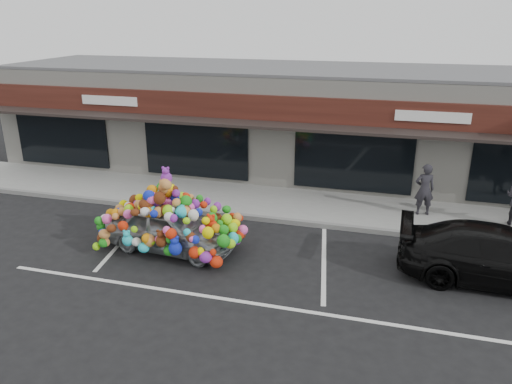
# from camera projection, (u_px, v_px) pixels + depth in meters

# --- Properties ---
(ground) EXTENTS (90.00, 90.00, 0.00)m
(ground) POSITION_uv_depth(u_px,v_px,m) (224.00, 253.00, 14.08)
(ground) COLOR black
(ground) RESTS_ON ground
(shop_building) EXTENTS (24.00, 7.20, 4.31)m
(shop_building) POSITION_uv_depth(u_px,v_px,m) (289.00, 119.00, 20.99)
(shop_building) COLOR silver
(shop_building) RESTS_ON ground
(sidewalk) EXTENTS (26.00, 3.00, 0.15)m
(sidewalk) POSITION_uv_depth(u_px,v_px,m) (261.00, 201.00, 17.68)
(sidewalk) COLOR gray
(sidewalk) RESTS_ON ground
(kerb) EXTENTS (26.00, 0.18, 0.16)m
(kerb) POSITION_uv_depth(u_px,v_px,m) (249.00, 217.00, 16.32)
(kerb) COLOR slate
(kerb) RESTS_ON ground
(parking_stripe_left) EXTENTS (0.73, 4.37, 0.01)m
(parking_stripe_left) POSITION_uv_depth(u_px,v_px,m) (126.00, 237.00, 15.07)
(parking_stripe_left) COLOR silver
(parking_stripe_left) RESTS_ON ground
(parking_stripe_mid) EXTENTS (0.73, 4.37, 0.01)m
(parking_stripe_mid) POSITION_uv_depth(u_px,v_px,m) (324.00, 262.00, 13.55)
(parking_stripe_mid) COLOR silver
(parking_stripe_mid) RESTS_ON ground
(lane_line) EXTENTS (14.00, 0.12, 0.01)m
(lane_line) POSITION_uv_depth(u_px,v_px,m) (273.00, 306.00, 11.48)
(lane_line) COLOR silver
(lane_line) RESTS_ON ground
(toy_car) EXTENTS (2.76, 4.19, 2.34)m
(toy_car) POSITION_uv_depth(u_px,v_px,m) (170.00, 223.00, 14.02)
(toy_car) COLOR #AAAEB5
(toy_car) RESTS_ON ground
(black_sedan) EXTENTS (2.11, 4.91, 1.41)m
(black_sedan) POSITION_uv_depth(u_px,v_px,m) (499.00, 256.00, 12.33)
(black_sedan) COLOR black
(black_sedan) RESTS_ON ground
(pedestrian_a) EXTENTS (0.69, 0.53, 1.71)m
(pedestrian_a) POSITION_uv_depth(u_px,v_px,m) (424.00, 189.00, 16.09)
(pedestrian_a) COLOR black
(pedestrian_a) RESTS_ON sidewalk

